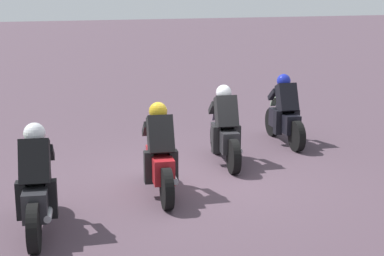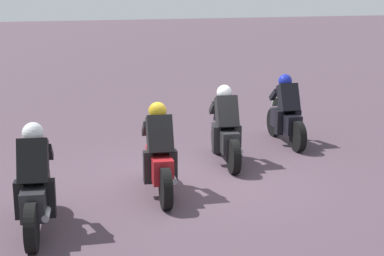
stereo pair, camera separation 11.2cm
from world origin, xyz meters
TOP-DOWN VIEW (x-y plane):
  - ground_plane at (0.00, 0.00)m, footprint 120.00×120.00m
  - rider_lane_a at (1.59, -2.76)m, footprint 2.04×0.60m
  - rider_lane_b at (0.70, -0.90)m, footprint 2.02×0.63m
  - rider_lane_c at (-0.53, 0.85)m, footprint 2.03×0.62m
  - rider_lane_d at (-1.35, 2.91)m, footprint 2.02×0.64m

SIDE VIEW (x-z plane):
  - ground_plane at x=0.00m, z-range 0.00..0.00m
  - rider_lane_a at x=1.59m, z-range -0.13..1.38m
  - rider_lane_b at x=0.70m, z-range -0.13..1.38m
  - rider_lane_c at x=-0.53m, z-range -0.13..1.38m
  - rider_lane_d at x=-1.35m, z-range -0.13..1.38m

